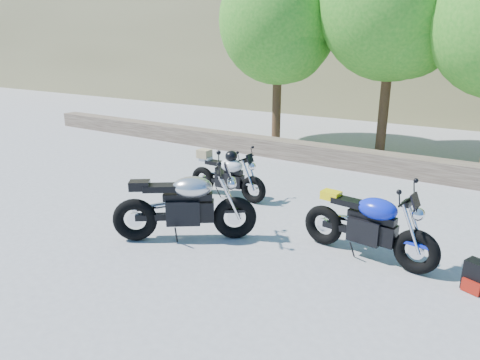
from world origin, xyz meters
name	(u,v)px	position (x,y,z in m)	size (l,w,h in m)	color
ground	(197,236)	(0.00, 0.00, 0.00)	(90.00, 90.00, 0.00)	gray
stone_wall	(327,155)	(0.00, 5.50, 0.25)	(22.00, 0.55, 0.50)	#4A3C31
tree_decid_left	(281,25)	(-2.39, 7.14, 3.63)	(3.67, 3.67, 5.62)	#382314
tree_decid_mid	(397,6)	(0.91, 7.54, 4.04)	(4.08, 4.08, 6.24)	#382314
silver_bike	(186,206)	(-0.06, -0.17, 0.57)	(1.96, 1.53, 1.16)	black
white_bike	(227,174)	(-0.70, 1.86, 0.50)	(1.83, 0.58, 1.01)	black
blue_bike	(369,226)	(2.58, 0.81, 0.51)	(2.08, 0.66, 1.04)	black
backpack	(477,277)	(4.04, 0.69, 0.19)	(0.35, 0.33, 0.40)	black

